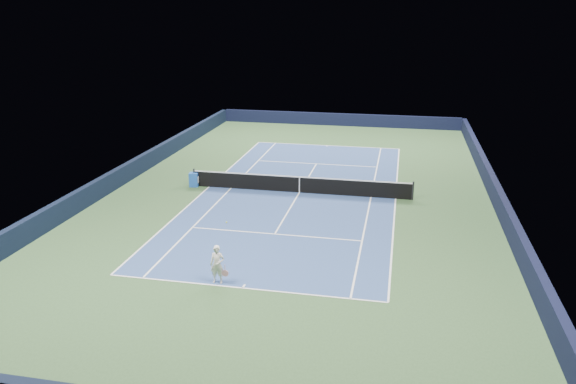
# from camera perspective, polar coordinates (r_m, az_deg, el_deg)

# --- Properties ---
(ground) EXTENTS (40.00, 40.00, 0.00)m
(ground) POSITION_cam_1_polar(r_m,az_deg,el_deg) (32.46, 1.17, -0.06)
(ground) COLOR #2D4A28
(ground) RESTS_ON ground
(wall_far) EXTENTS (22.00, 0.35, 1.10)m
(wall_far) POSITION_cam_1_polar(r_m,az_deg,el_deg) (51.36, 5.24, 7.34)
(wall_far) COLOR black
(wall_far) RESTS_ON ground
(wall_right) EXTENTS (0.35, 40.00, 1.10)m
(wall_right) POSITION_cam_1_polar(r_m,az_deg,el_deg) (32.25, 20.45, -0.34)
(wall_right) COLOR black
(wall_right) RESTS_ON ground
(wall_left) EXTENTS (0.35, 40.00, 1.10)m
(wall_left) POSITION_cam_1_polar(r_m,az_deg,el_deg) (35.78, -16.14, 1.87)
(wall_left) COLOR black
(wall_left) RESTS_ON ground
(court_surface) EXTENTS (10.97, 23.77, 0.01)m
(court_surface) POSITION_cam_1_polar(r_m,az_deg,el_deg) (32.46, 1.17, -0.05)
(court_surface) COLOR navy
(court_surface) RESTS_ON ground
(baseline_far) EXTENTS (10.97, 0.08, 0.00)m
(baseline_far) POSITION_cam_1_polar(r_m,az_deg,el_deg) (43.77, 4.01, 4.74)
(baseline_far) COLOR white
(baseline_far) RESTS_ON ground
(baseline_near) EXTENTS (10.97, 0.08, 0.00)m
(baseline_near) POSITION_cam_1_polar(r_m,az_deg,el_deg) (21.78, -4.63, -9.70)
(baseline_near) COLOR white
(baseline_near) RESTS_ON ground
(sideline_doubles_right) EXTENTS (0.08, 23.77, 0.00)m
(sideline_doubles_right) POSITION_cam_1_polar(r_m,az_deg,el_deg) (31.98, 10.87, -0.66)
(sideline_doubles_right) COLOR white
(sideline_doubles_right) RESTS_ON ground
(sideline_doubles_left) EXTENTS (0.08, 23.77, 0.00)m
(sideline_doubles_left) POSITION_cam_1_polar(r_m,az_deg,el_deg) (33.83, -8.01, 0.54)
(sideline_doubles_left) COLOR white
(sideline_doubles_left) RESTS_ON ground
(sideline_singles_right) EXTENTS (0.08, 23.77, 0.00)m
(sideline_singles_right) POSITION_cam_1_polar(r_m,az_deg,el_deg) (32.01, 8.43, -0.51)
(sideline_singles_right) COLOR white
(sideline_singles_right) RESTS_ON ground
(sideline_singles_left) EXTENTS (0.08, 23.77, 0.00)m
(sideline_singles_left) POSITION_cam_1_polar(r_m,az_deg,el_deg) (33.41, -5.79, 0.40)
(sideline_singles_left) COLOR white
(sideline_singles_left) RESTS_ON ground
(service_line_far) EXTENTS (8.23, 0.08, 0.00)m
(service_line_far) POSITION_cam_1_polar(r_m,az_deg,el_deg) (38.51, 2.91, 2.88)
(service_line_far) COLOR white
(service_line_far) RESTS_ON ground
(service_line_near) EXTENTS (8.23, 0.08, 0.00)m
(service_line_near) POSITION_cam_1_polar(r_m,az_deg,el_deg) (26.58, -1.36, -4.29)
(service_line_near) COLOR white
(service_line_near) RESTS_ON ground
(center_service_line) EXTENTS (0.08, 12.80, 0.00)m
(center_service_line) POSITION_cam_1_polar(r_m,az_deg,el_deg) (32.46, 1.17, -0.04)
(center_service_line) COLOR white
(center_service_line) RESTS_ON ground
(center_mark_far) EXTENTS (0.08, 0.30, 0.00)m
(center_mark_far) POSITION_cam_1_polar(r_m,az_deg,el_deg) (43.62, 3.99, 4.70)
(center_mark_far) COLOR white
(center_mark_far) RESTS_ON ground
(center_mark_near) EXTENTS (0.08, 0.30, 0.00)m
(center_mark_near) POSITION_cam_1_polar(r_m,az_deg,el_deg) (21.91, -4.52, -9.52)
(center_mark_near) COLOR white
(center_mark_near) RESTS_ON ground
(tennis_net) EXTENTS (12.90, 0.10, 1.07)m
(tennis_net) POSITION_cam_1_polar(r_m,az_deg,el_deg) (32.31, 1.17, 0.79)
(tennis_net) COLOR black
(tennis_net) RESTS_ON ground
(sponsor_cube) EXTENTS (0.62, 0.54, 0.84)m
(sponsor_cube) POSITION_cam_1_polar(r_m,az_deg,el_deg) (33.95, -9.53, 1.26)
(sponsor_cube) COLOR #1D50B2
(sponsor_cube) RESTS_ON ground
(tennis_player) EXTENTS (0.75, 1.23, 2.17)m
(tennis_player) POSITION_cam_1_polar(r_m,az_deg,el_deg) (21.94, -7.18, -7.32)
(tennis_player) COLOR silver
(tennis_player) RESTS_ON ground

